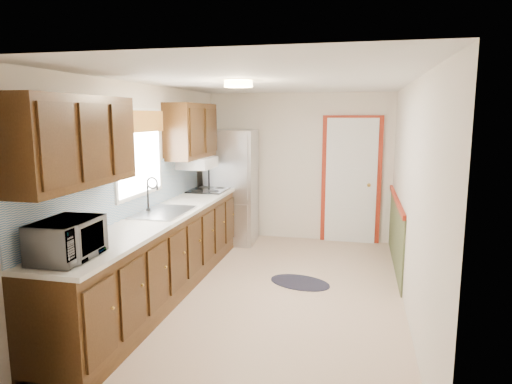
% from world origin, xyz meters
% --- Properties ---
extents(room_shell, '(3.20, 5.20, 2.52)m').
position_xyz_m(room_shell, '(0.00, 0.00, 1.20)').
color(room_shell, tan).
rests_on(room_shell, ground).
extents(kitchen_run, '(0.63, 4.00, 2.20)m').
position_xyz_m(kitchen_run, '(-1.24, -0.29, 0.81)').
color(kitchen_run, '#331D0B').
rests_on(kitchen_run, ground).
extents(back_wall_trim, '(1.12, 2.30, 2.08)m').
position_xyz_m(back_wall_trim, '(0.99, 2.21, 0.89)').
color(back_wall_trim, maroon).
rests_on(back_wall_trim, ground).
extents(ceiling_fixture, '(0.30, 0.30, 0.06)m').
position_xyz_m(ceiling_fixture, '(-0.30, -0.20, 2.36)').
color(ceiling_fixture, '#FFD88C').
rests_on(ceiling_fixture, room_shell).
extents(microwave, '(0.33, 0.57, 0.38)m').
position_xyz_m(microwave, '(-1.20, -1.95, 1.13)').
color(microwave, white).
rests_on(microwave, kitchen_run).
extents(refrigerator, '(0.79, 0.77, 1.81)m').
position_xyz_m(refrigerator, '(-1.02, 2.05, 0.91)').
color(refrigerator, '#B7B7BC').
rests_on(refrigerator, ground).
extents(rug, '(0.88, 0.71, 0.01)m').
position_xyz_m(rug, '(0.31, 0.41, 0.01)').
color(rug, black).
rests_on(rug, ground).
extents(cooktop, '(0.52, 0.62, 0.02)m').
position_xyz_m(cooktop, '(-1.19, 1.40, 0.95)').
color(cooktop, black).
rests_on(cooktop, kitchen_run).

